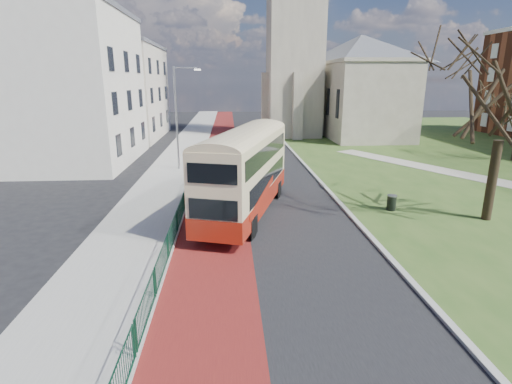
{
  "coord_description": "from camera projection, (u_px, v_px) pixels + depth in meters",
  "views": [
    {
      "loc": [
        -0.41,
        -14.27,
        7.11
      ],
      "look_at": [
        0.84,
        3.85,
        2.0
      ],
      "focal_mm": 28.0,
      "sensor_mm": 36.0,
      "label": 1
    }
  ],
  "objects": [
    {
      "name": "pedestrian_railing",
      "position": [
        177.0,
        222.0,
        19.15
      ],
      "size": [
        0.07,
        24.0,
        1.12
      ],
      "color": "#0D3C27",
      "rests_on": "ground"
    },
    {
      "name": "pavement_west",
      "position": [
        176.0,
        164.0,
        34.52
      ],
      "size": [
        4.0,
        120.0,
        0.12
      ],
      "primitive_type": "cube",
      "color": "gray",
      "rests_on": "ground"
    },
    {
      "name": "litter_bin",
      "position": [
        392.0,
        203.0,
        22.38
      ],
      "size": [
        0.69,
        0.69,
        0.87
      ],
      "rotation": [
        0.0,
        0.0,
        0.33
      ],
      "color": "black",
      "rests_on": "grass_green"
    },
    {
      "name": "bus_lane",
      "position": [
        220.0,
        164.0,
        34.78
      ],
      "size": [
        3.4,
        120.0,
        0.01
      ],
      "primitive_type": "cube",
      "color": "#591414",
      "rests_on": "ground"
    },
    {
      "name": "kerb_west",
      "position": [
        199.0,
        164.0,
        34.65
      ],
      "size": [
        0.25,
        120.0,
        0.13
      ],
      "primitive_type": "cube",
      "color": "#999993",
      "rests_on": "ground"
    },
    {
      "name": "road_carriageway",
      "position": [
        251.0,
        164.0,
        34.96
      ],
      "size": [
        9.0,
        120.0,
        0.01
      ],
      "primitive_type": "cube",
      "color": "black",
      "rests_on": "ground"
    },
    {
      "name": "grass_green",
      "position": [
        503.0,
        156.0,
        38.49
      ],
      "size": [
        40.0,
        80.0,
        0.04
      ],
      "primitive_type": "cube",
      "color": "#2E4D1B",
      "rests_on": "ground"
    },
    {
      "name": "street_block_far",
      "position": [
        119.0,
        91.0,
        49.66
      ],
      "size": [
        10.3,
        16.3,
        11.5
      ],
      "color": "beige",
      "rests_on": "ground"
    },
    {
      "name": "bus",
      "position": [
        246.0,
        168.0,
        21.26
      ],
      "size": [
        5.52,
        11.0,
        4.49
      ],
      "rotation": [
        0.0,
        0.0,
        -0.3
      ],
      "color": "maroon",
      "rests_on": "ground"
    },
    {
      "name": "streetlamp",
      "position": [
        178.0,
        113.0,
        31.41
      ],
      "size": [
        2.13,
        0.18,
        8.0
      ],
      "color": "gray",
      "rests_on": "pavement_west"
    },
    {
      "name": "gothic_church",
      "position": [
        331.0,
        29.0,
        49.42
      ],
      "size": [
        16.38,
        18.0,
        40.0
      ],
      "color": "gray",
      "rests_on": "ground"
    },
    {
      "name": "winter_tree_near",
      "position": [
        510.0,
        72.0,
        19.0
      ],
      "size": [
        9.08,
        9.08,
        10.74
      ],
      "rotation": [
        0.0,
        0.0,
        -0.29
      ],
      "color": "black",
      "rests_on": "grass_green"
    },
    {
      "name": "street_block_near",
      "position": [
        69.0,
        87.0,
        34.09
      ],
      "size": [
        10.3,
        14.3,
        13.0
      ],
      "color": "beige",
      "rests_on": "ground"
    },
    {
      "name": "ground",
      "position": [
        241.0,
        268.0,
        15.66
      ],
      "size": [
        160.0,
        160.0,
        0.0
      ],
      "primitive_type": "plane",
      "color": "black",
      "rests_on": "ground"
    },
    {
      "name": "kerb_east",
      "position": [
        299.0,
        158.0,
        37.17
      ],
      "size": [
        0.25,
        80.0,
        0.13
      ],
      "primitive_type": "cube",
      "color": "#999993",
      "rests_on": "ground"
    }
  ]
}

